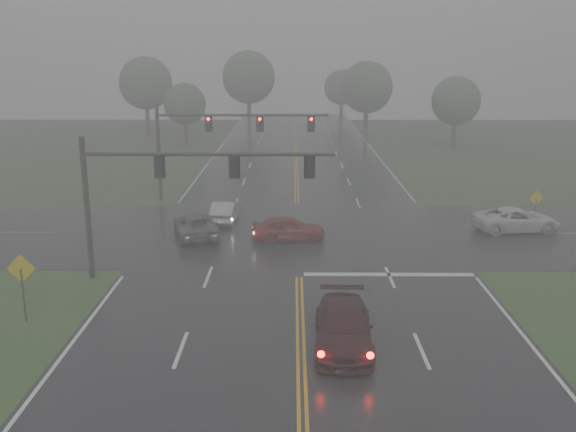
{
  "coord_description": "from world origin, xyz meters",
  "views": [
    {
      "loc": [
        -0.32,
        -15.93,
        10.82
      ],
      "look_at": [
        -0.56,
        16.0,
        2.63
      ],
      "focal_mm": 40.0,
      "sensor_mm": 36.0,
      "label": 1
    }
  ],
  "objects_px": {
    "sedan_red": "(288,241)",
    "car_grey": "(196,236)",
    "sedan_silver": "(226,222)",
    "signal_gantry_near": "(162,181)",
    "signal_gantry_far": "(211,133)",
    "sedan_maroon": "(343,346)",
    "pickup_white": "(516,231)"
  },
  "relations": [
    {
      "from": "sedan_red",
      "to": "signal_gantry_near",
      "type": "relative_size",
      "value": 0.36
    },
    {
      "from": "sedan_maroon",
      "to": "sedan_silver",
      "type": "xyz_separation_m",
      "value": [
        -6.32,
        18.29,
        0.0
      ]
    },
    {
      "from": "signal_gantry_near",
      "to": "signal_gantry_far",
      "type": "height_order",
      "value": "signal_gantry_far"
    },
    {
      "from": "sedan_silver",
      "to": "signal_gantry_near",
      "type": "relative_size",
      "value": 0.35
    },
    {
      "from": "signal_gantry_near",
      "to": "car_grey",
      "type": "bearing_deg",
      "value": 86.97
    },
    {
      "from": "sedan_red",
      "to": "car_grey",
      "type": "height_order",
      "value": "sedan_red"
    },
    {
      "from": "pickup_white",
      "to": "signal_gantry_near",
      "type": "distance_m",
      "value": 22.44
    },
    {
      "from": "sedan_silver",
      "to": "pickup_white",
      "type": "xyz_separation_m",
      "value": [
        18.3,
        -2.14,
        0.0
      ]
    },
    {
      "from": "sedan_maroon",
      "to": "signal_gantry_near",
      "type": "distance_m",
      "value": 12.12
    },
    {
      "from": "sedan_red",
      "to": "signal_gantry_far",
      "type": "height_order",
      "value": "signal_gantry_far"
    },
    {
      "from": "sedan_maroon",
      "to": "car_grey",
      "type": "xyz_separation_m",
      "value": [
        -7.76,
        14.83,
        0.0
      ]
    },
    {
      "from": "sedan_red",
      "to": "signal_gantry_far",
      "type": "distance_m",
      "value": 13.05
    },
    {
      "from": "sedan_red",
      "to": "sedan_maroon",
      "type": "bearing_deg",
      "value": -176.27
    },
    {
      "from": "sedan_red",
      "to": "car_grey",
      "type": "xyz_separation_m",
      "value": [
        -5.58,
        0.84,
        0.0
      ]
    },
    {
      "from": "sedan_maroon",
      "to": "car_grey",
      "type": "bearing_deg",
      "value": 120.31
    },
    {
      "from": "sedan_silver",
      "to": "pickup_white",
      "type": "bearing_deg",
      "value": 177.15
    },
    {
      "from": "sedan_maroon",
      "to": "sedan_silver",
      "type": "height_order",
      "value": "sedan_maroon"
    },
    {
      "from": "sedan_silver",
      "to": "sedan_red",
      "type": "bearing_deg",
      "value": 137.72
    },
    {
      "from": "sedan_maroon",
      "to": "pickup_white",
      "type": "distance_m",
      "value": 20.12
    },
    {
      "from": "signal_gantry_near",
      "to": "sedan_silver",
      "type": "bearing_deg",
      "value": 80.37
    },
    {
      "from": "sedan_red",
      "to": "sedan_silver",
      "type": "xyz_separation_m",
      "value": [
        -4.14,
        4.3,
        0.0
      ]
    },
    {
      "from": "signal_gantry_far",
      "to": "car_grey",
      "type": "bearing_deg",
      "value": -89.04
    },
    {
      "from": "car_grey",
      "to": "signal_gantry_far",
      "type": "height_order",
      "value": "signal_gantry_far"
    },
    {
      "from": "signal_gantry_near",
      "to": "signal_gantry_far",
      "type": "xyz_separation_m",
      "value": [
        0.22,
        17.04,
        0.18
      ]
    },
    {
      "from": "sedan_red",
      "to": "car_grey",
      "type": "relative_size",
      "value": 0.86
    },
    {
      "from": "signal_gantry_far",
      "to": "sedan_maroon",
      "type": "bearing_deg",
      "value": -72.13
    },
    {
      "from": "sedan_maroon",
      "to": "sedan_red",
      "type": "height_order",
      "value": "sedan_maroon"
    },
    {
      "from": "sedan_maroon",
      "to": "signal_gantry_far",
      "type": "distance_m",
      "value": 26.3
    },
    {
      "from": "sedan_silver",
      "to": "signal_gantry_near",
      "type": "xyz_separation_m",
      "value": [
        -1.83,
        -10.77,
        4.89
      ]
    },
    {
      "from": "car_grey",
      "to": "sedan_silver",
      "type": "bearing_deg",
      "value": -127.86
    },
    {
      "from": "sedan_maroon",
      "to": "signal_gantry_far",
      "type": "xyz_separation_m",
      "value": [
        -7.92,
        24.57,
        5.06
      ]
    },
    {
      "from": "sedan_red",
      "to": "signal_gantry_far",
      "type": "relative_size",
      "value": 0.34
    }
  ]
}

